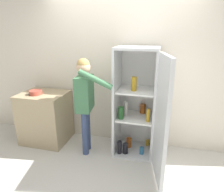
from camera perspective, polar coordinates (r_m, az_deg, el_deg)
name	(u,v)px	position (r m, az deg, el deg)	size (l,w,h in m)	color
ground_plane	(106,173)	(3.03, -1.64, -21.09)	(12.00, 12.00, 0.00)	beige
wall_back	(122,71)	(3.35, 2.82, 7.19)	(7.00, 0.06, 2.55)	beige
refrigerator	(141,107)	(3.02, 8.25, -3.05)	(0.79, 1.17, 1.70)	silver
person	(85,95)	(3.06, -7.70, 0.32)	(0.62, 0.50, 1.54)	#384770
counter	(46,117)	(3.76, -18.47, -5.78)	(0.78, 0.64, 0.89)	tan
bowl	(36,92)	(3.58, -20.98, 0.95)	(0.21, 0.21, 0.07)	#B24738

